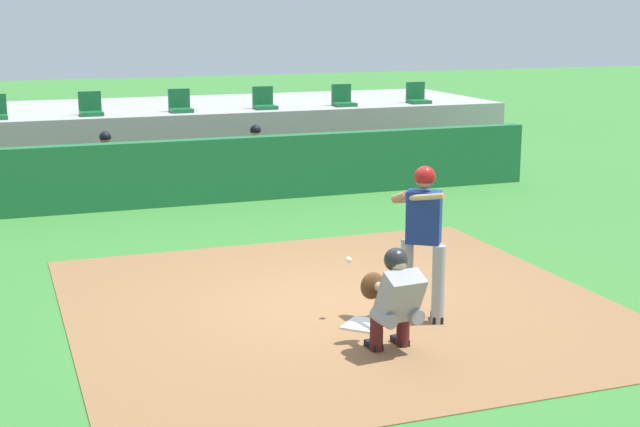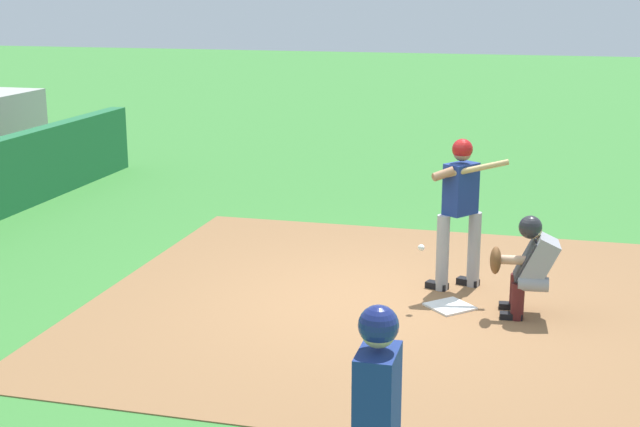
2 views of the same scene
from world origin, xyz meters
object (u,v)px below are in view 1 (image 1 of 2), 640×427
(stadium_seat_2, at_px, (91,109))
(stadium_seat_6, at_px, (417,97))
(stadium_seat_4, at_px, (264,103))
(stadium_seat_3, at_px, (180,105))
(dugout_player_0, at_px, (107,165))
(dugout_player_1, at_px, (258,157))
(catcher_crouched, at_px, (394,296))
(batter_at_plate, at_px, (423,233))
(home_plate, at_px, (365,325))
(stadium_seat_5, at_px, (343,100))

(stadium_seat_2, bearing_deg, stadium_seat_6, 0.00)
(stadium_seat_4, bearing_deg, stadium_seat_3, 180.00)
(dugout_player_0, distance_m, dugout_player_1, 2.92)
(stadium_seat_4, bearing_deg, stadium_seat_2, 180.00)
(catcher_crouched, relative_size, stadium_seat_2, 3.18)
(stadium_seat_3, height_order, stadium_seat_6, same)
(stadium_seat_4, xyz_separation_m, stadium_seat_6, (3.71, 0.00, 0.00))
(batter_at_plate, bearing_deg, stadium_seat_4, 83.47)
(dugout_player_1, relative_size, stadium_seat_6, 2.71)
(dugout_player_1, xyz_separation_m, stadium_seat_4, (0.75, 2.03, 0.86))
(catcher_crouched, relative_size, dugout_player_1, 1.17)
(home_plate, relative_size, stadium_seat_5, 0.92)
(dugout_player_0, xyz_separation_m, stadium_seat_3, (1.82, 2.03, 0.86))
(stadium_seat_2, height_order, stadium_seat_6, same)
(home_plate, distance_m, dugout_player_0, 8.37)
(stadium_seat_5, bearing_deg, dugout_player_1, -142.06)
(home_plate, height_order, stadium_seat_5, stadium_seat_5)
(batter_at_plate, height_order, dugout_player_1, batter_at_plate)
(stadium_seat_3, xyz_separation_m, stadium_seat_4, (1.86, 0.00, 0.00))
(dugout_player_0, height_order, stadium_seat_2, stadium_seat_2)
(batter_at_plate, xyz_separation_m, catcher_crouched, (-0.72, -0.82, -0.43))
(dugout_player_1, distance_m, stadium_seat_5, 3.42)
(home_plate, distance_m, batter_at_plate, 1.23)
(stadium_seat_2, bearing_deg, dugout_player_1, -34.49)
(stadium_seat_6, bearing_deg, stadium_seat_3, 180.00)
(dugout_player_0, relative_size, stadium_seat_4, 2.71)
(batter_at_plate, height_order, stadium_seat_2, stadium_seat_2)
(stadium_seat_5, xyz_separation_m, stadium_seat_6, (1.86, 0.00, 0.00))
(batter_at_plate, distance_m, stadium_seat_5, 10.63)
(batter_at_plate, distance_m, dugout_player_0, 8.53)
(dugout_player_0, distance_m, stadium_seat_6, 7.71)
(stadium_seat_5, distance_m, stadium_seat_6, 1.86)
(dugout_player_0, xyz_separation_m, dugout_player_1, (2.92, 0.00, 0.00))
(stadium_seat_3, distance_m, stadium_seat_5, 3.71)
(stadium_seat_2, distance_m, stadium_seat_5, 5.57)
(catcher_crouched, bearing_deg, stadium_seat_6, 63.02)
(dugout_player_0, xyz_separation_m, stadium_seat_6, (7.39, 2.03, 0.86))
(batter_at_plate, height_order, stadium_seat_5, stadium_seat_5)
(dugout_player_1, xyz_separation_m, stadium_seat_3, (-1.10, 2.03, 0.86))
(stadium_seat_5, bearing_deg, home_plate, -110.05)
(stadium_seat_3, bearing_deg, batter_at_plate, -86.11)
(dugout_player_1, distance_m, stadium_seat_3, 2.47)
(stadium_seat_5, height_order, stadium_seat_6, same)
(home_plate, height_order, stadium_seat_4, stadium_seat_4)
(stadium_seat_2, bearing_deg, dugout_player_0, -88.87)
(batter_at_plate, bearing_deg, stadium_seat_2, 104.06)
(dugout_player_0, distance_m, stadium_seat_5, 5.96)
(home_plate, distance_m, stadium_seat_4, 10.46)
(batter_at_plate, height_order, dugout_player_0, batter_at_plate)
(batter_at_plate, relative_size, stadium_seat_4, 3.76)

